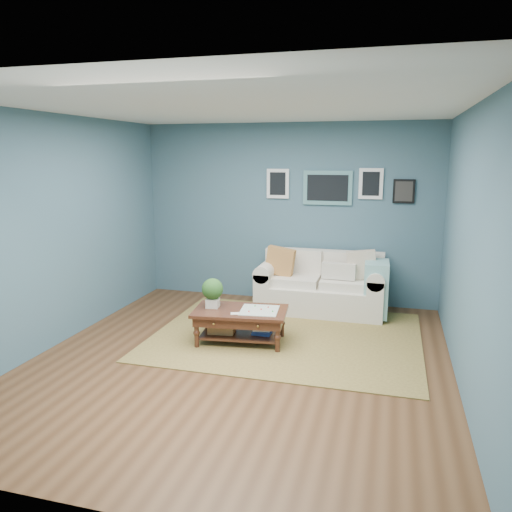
% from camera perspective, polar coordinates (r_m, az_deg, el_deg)
% --- Properties ---
extents(room_shell, '(5.00, 5.02, 2.70)m').
position_cam_1_polar(room_shell, '(5.28, -1.63, 2.03)').
color(room_shell, brown).
rests_on(room_shell, ground).
extents(area_rug, '(3.24, 2.60, 0.01)m').
position_cam_1_polar(area_rug, '(6.33, 3.51, -9.07)').
color(area_rug, brown).
rests_on(area_rug, ground).
extents(loveseat, '(1.84, 0.83, 0.94)m').
position_cam_1_polar(loveseat, '(7.24, 8.04, -3.37)').
color(loveseat, white).
rests_on(loveseat, ground).
extents(coffee_table, '(1.17, 0.77, 0.77)m').
position_cam_1_polar(coffee_table, '(6.03, -2.34, -6.74)').
color(coffee_table, '#381A11').
rests_on(coffee_table, ground).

